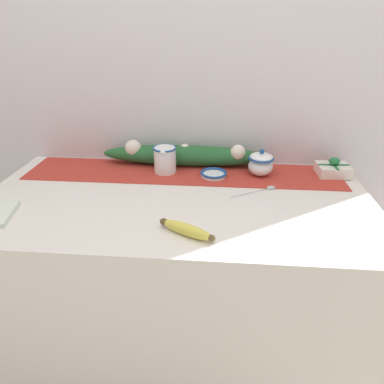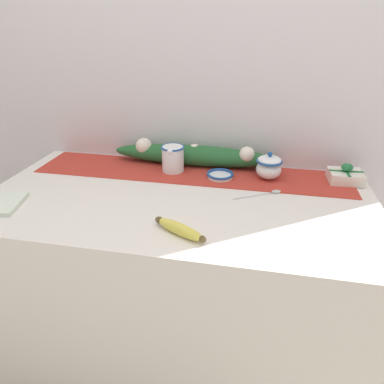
{
  "view_description": "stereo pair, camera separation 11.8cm",
  "coord_description": "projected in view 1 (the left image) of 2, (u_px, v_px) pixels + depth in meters",
  "views": [
    {
      "loc": [
        0.15,
        -1.1,
        1.44
      ],
      "look_at": [
        0.06,
        -0.05,
        0.91
      ],
      "focal_mm": 32.0,
      "sensor_mm": 36.0,
      "label": 1
    },
    {
      "loc": [
        0.27,
        -1.09,
        1.44
      ],
      "look_at": [
        0.06,
        -0.05,
        0.91
      ],
      "focal_mm": 32.0,
      "sensor_mm": 36.0,
      "label": 2
    }
  ],
  "objects": [
    {
      "name": "countertop",
      "position": [
        178.0,
        288.0,
        1.45
      ],
      "size": [
        1.43,
        0.73,
        0.86
      ],
      "primitive_type": "cube",
      "color": "silver",
      "rests_on": "ground_plane"
    },
    {
      "name": "back_wall",
      "position": [
        186.0,
        85.0,
        1.44
      ],
      "size": [
        2.23,
        0.04,
        2.4
      ],
      "primitive_type": "cube",
      "color": "silver",
      "rests_on": "ground_plane"
    },
    {
      "name": "ground_plane",
      "position": [
        180.0,
        356.0,
        1.64
      ],
      "size": [
        12.0,
        12.0,
        0.0
      ],
      "primitive_type": "plane",
      "color": "gray"
    },
    {
      "name": "table_runner",
      "position": [
        183.0,
        173.0,
        1.46
      ],
      "size": [
        1.32,
        0.25,
        0.0
      ],
      "primitive_type": "cube",
      "color": "#B23328",
      "rests_on": "countertop"
    },
    {
      "name": "sugar_bowl",
      "position": [
        261.0,
        164.0,
        1.41
      ],
      "size": [
        0.1,
        0.1,
        0.11
      ],
      "color": "white",
      "rests_on": "countertop"
    },
    {
      "name": "cream_pitcher",
      "position": [
        165.0,
        159.0,
        1.44
      ],
      "size": [
        0.1,
        0.12,
        0.11
      ],
      "color": "white",
      "rests_on": "countertop"
    },
    {
      "name": "spoon",
      "position": [
        267.0,
        188.0,
        1.31
      ],
      "size": [
        0.18,
        0.11,
        0.01
      ],
      "rotation": [
        0.0,
        0.0,
        0.52
      ],
      "color": "#B7B7BC",
      "rests_on": "countertop"
    },
    {
      "name": "banana",
      "position": [
        187.0,
        230.0,
        1.03
      ],
      "size": [
        0.18,
        0.12,
        0.04
      ],
      "rotation": [
        0.0,
        0.0,
        -0.47
      ],
      "color": "#DBCC4C",
      "rests_on": "countertop"
    },
    {
      "name": "gift_box",
      "position": [
        333.0,
        169.0,
        1.42
      ],
      "size": [
        0.13,
        0.11,
        0.08
      ],
      "rotation": [
        0.0,
        0.0,
        0.04
      ],
      "color": "silver",
      "rests_on": "countertop"
    },
    {
      "name": "small_dish",
      "position": [
        214.0,
        174.0,
        1.41
      ],
      "size": [
        0.11,
        0.11,
        0.02
      ],
      "color": "white",
      "rests_on": "countertop"
    },
    {
      "name": "poinsettia_garland",
      "position": [
        184.0,
        155.0,
        1.51
      ],
      "size": [
        0.73,
        0.1,
        0.11
      ],
      "color": "#235B2D",
      "rests_on": "countertop"
    }
  ]
}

